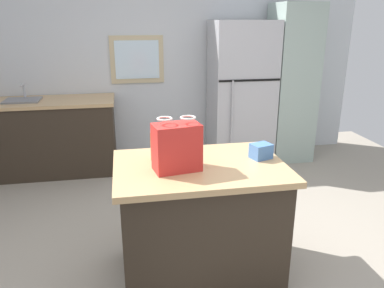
{
  "coord_description": "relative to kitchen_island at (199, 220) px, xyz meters",
  "views": [
    {
      "loc": [
        -0.59,
        -2.37,
        1.83
      ],
      "look_at": [
        -0.1,
        0.3,
        0.93
      ],
      "focal_mm": 35.25,
      "sensor_mm": 36.0,
      "label": 1
    }
  ],
  "objects": [
    {
      "name": "small_box",
      "position": [
        0.46,
        0.04,
        0.49
      ],
      "size": [
        0.17,
        0.15,
        0.11
      ],
      "primitive_type": "cube",
      "rotation": [
        0.0,
        0.0,
        0.31
      ],
      "color": "#4775B7",
      "rests_on": "kitchen_island"
    },
    {
      "name": "bottle",
      "position": [
        -0.29,
        0.15,
        0.55
      ],
      "size": [
        0.07,
        0.07,
        0.25
      ],
      "color": "#C66633",
      "rests_on": "kitchen_island"
    },
    {
      "name": "tall_cabinet",
      "position": [
        1.7,
        2.28,
        0.57
      ],
      "size": [
        0.54,
        0.6,
        2.02
      ],
      "color": "#9EB2A8",
      "rests_on": "ground"
    },
    {
      "name": "sink_counter",
      "position": [
        -1.43,
        2.28,
        0.02
      ],
      "size": [
        1.63,
        0.68,
        1.1
      ],
      "color": "#33281E",
      "rests_on": "ground"
    },
    {
      "name": "kitchen_island",
      "position": [
        0.0,
        0.0,
        0.0
      ],
      "size": [
        1.18,
        0.82,
        0.88
      ],
      "color": "#33281E",
      "rests_on": "ground"
    },
    {
      "name": "ground",
      "position": [
        0.1,
        -0.0,
        -0.44
      ],
      "size": [
        6.43,
        6.43,
        0.0
      ],
      "primitive_type": "plane",
      "color": "#9E9384"
    },
    {
      "name": "back_wall",
      "position": [
        0.09,
        2.68,
        0.85
      ],
      "size": [
        5.2,
        0.13,
        2.59
      ],
      "color": "silver",
      "rests_on": "ground"
    },
    {
      "name": "shopping_bag",
      "position": [
        -0.17,
        -0.06,
        0.59
      ],
      "size": [
        0.33,
        0.23,
        0.36
      ],
      "color": "red",
      "rests_on": "kitchen_island"
    },
    {
      "name": "refrigerator",
      "position": [
        1.01,
        2.28,
        0.47
      ],
      "size": [
        0.78,
        0.67,
        1.82
      ],
      "color": "#B7B7BC",
      "rests_on": "ground"
    }
  ]
}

